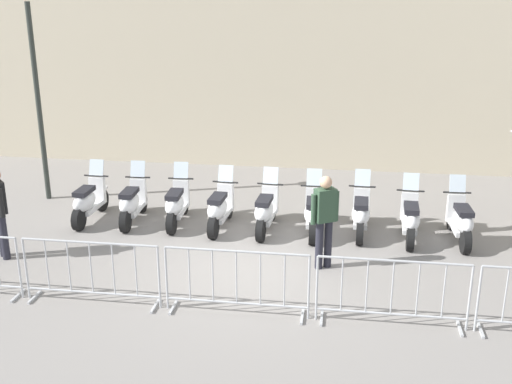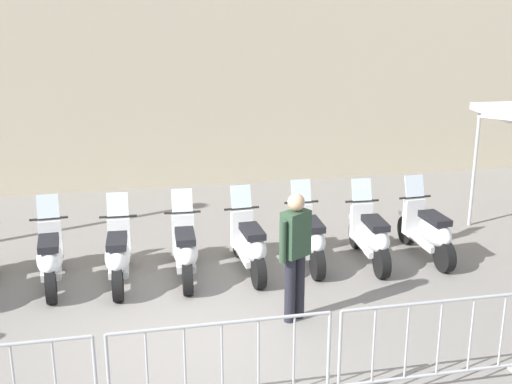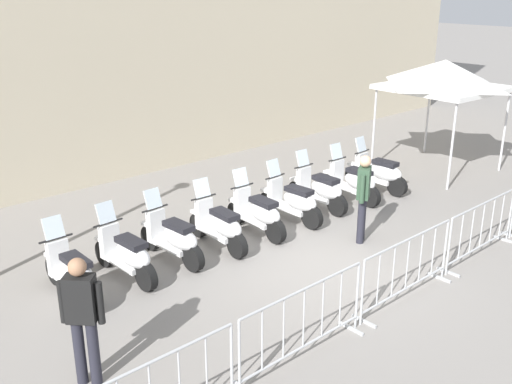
% 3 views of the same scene
% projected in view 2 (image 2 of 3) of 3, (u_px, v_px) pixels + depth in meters
% --- Properties ---
extents(ground_plane, '(120.00, 120.00, 0.00)m').
position_uv_depth(ground_plane, '(201.00, 335.00, 8.43)').
color(ground_plane, gray).
extents(motorcycle_2, '(0.58, 1.73, 1.24)m').
position_uv_depth(motorcycle_2, '(50.00, 258.00, 9.67)').
color(motorcycle_2, black).
rests_on(motorcycle_2, ground).
extents(motorcycle_3, '(0.56, 1.72, 1.24)m').
position_uv_depth(motorcycle_3, '(118.00, 255.00, 9.75)').
color(motorcycle_3, black).
rests_on(motorcycle_3, ground).
extents(motorcycle_4, '(0.56, 1.72, 1.24)m').
position_uv_depth(motorcycle_4, '(185.00, 250.00, 9.94)').
color(motorcycle_4, black).
rests_on(motorcycle_4, ground).
extents(motorcycle_5, '(0.57, 1.73, 1.24)m').
position_uv_depth(motorcycle_5, '(250.00, 245.00, 10.14)').
color(motorcycle_5, black).
rests_on(motorcycle_5, ground).
extents(motorcycle_6, '(0.56, 1.72, 1.24)m').
position_uv_depth(motorcycle_6, '(309.00, 238.00, 10.44)').
color(motorcycle_6, black).
rests_on(motorcycle_6, ground).
extents(motorcycle_7, '(0.56, 1.72, 1.24)m').
position_uv_depth(motorcycle_7, '(371.00, 237.00, 10.49)').
color(motorcycle_7, black).
rests_on(motorcycle_7, ground).
extents(motorcycle_8, '(0.57, 1.73, 1.24)m').
position_uv_depth(motorcycle_8, '(428.00, 232.00, 10.70)').
color(motorcycle_8, black).
rests_on(motorcycle_8, ground).
extents(barrier_segment_2, '(2.25, 0.55, 1.07)m').
position_uv_depth(barrier_segment_2, '(222.00, 370.00, 6.68)').
color(barrier_segment_2, '#B2B5B7').
rests_on(barrier_segment_2, ground).
extents(barrier_segment_3, '(2.25, 0.55, 1.07)m').
position_uv_depth(barrier_segment_3, '(439.00, 346.00, 7.14)').
color(barrier_segment_3, '#B2B5B7').
rests_on(barrier_segment_3, ground).
extents(officer_mid_plaza, '(0.47, 0.38, 1.73)m').
position_uv_depth(officer_mid_plaza, '(295.00, 250.00, 8.56)').
color(officer_mid_plaza, '#23232D').
rests_on(officer_mid_plaza, ground).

